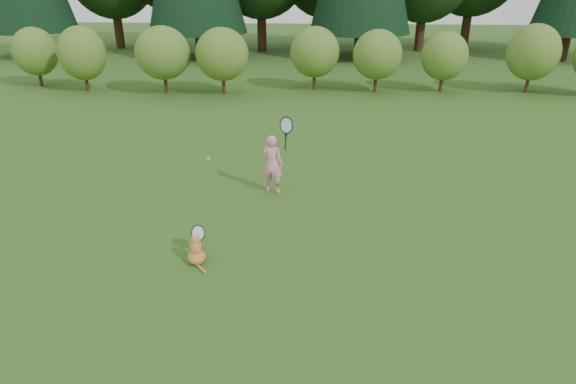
# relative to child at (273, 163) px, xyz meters

# --- Properties ---
(ground) EXTENTS (100.00, 100.00, 0.00)m
(ground) POSITION_rel_child_xyz_m (0.26, -2.39, -0.69)
(ground) COLOR #295217
(ground) RESTS_ON ground
(shrub_row) EXTENTS (28.00, 3.00, 2.80)m
(shrub_row) POSITION_rel_child_xyz_m (0.26, 10.61, 0.71)
(shrub_row) COLOR #536C21
(shrub_row) RESTS_ON ground
(child) EXTENTS (0.76, 0.49, 1.96)m
(child) POSITION_rel_child_xyz_m (0.00, 0.00, 0.00)
(child) COLOR pink
(child) RESTS_ON ground
(cat) EXTENTS (0.46, 0.75, 0.69)m
(cat) POSITION_rel_child_xyz_m (-0.95, -3.03, -0.43)
(cat) COLOR orange
(cat) RESTS_ON ground
(tennis_ball) EXTENTS (0.07, 0.07, 0.07)m
(tennis_ball) POSITION_rel_child_xyz_m (-1.08, -1.32, 0.54)
(tennis_ball) COLOR #D0DB19
(tennis_ball) RESTS_ON ground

